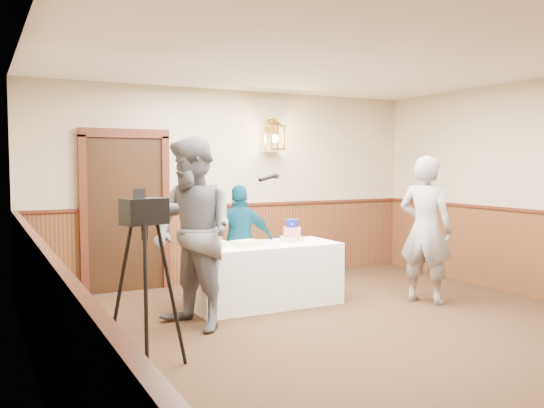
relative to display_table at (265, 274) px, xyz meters
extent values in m
plane|color=black|center=(0.28, -1.90, -0.38)|extent=(7.00, 7.00, 0.00)
cube|color=#BBAB8C|center=(0.28, 1.60, 1.02)|extent=(6.00, 0.02, 2.80)
cube|color=#BBAB8C|center=(-2.72, -1.90, 1.02)|extent=(0.02, 7.00, 2.80)
cube|color=white|center=(0.28, -1.90, 2.42)|extent=(6.00, 7.00, 0.02)
cube|color=#4F2816|center=(0.28, 1.58, 0.18)|extent=(5.98, 0.04, 1.10)
cube|color=#4F2816|center=(-2.70, -1.90, 0.18)|extent=(0.04, 6.98, 1.10)
cube|color=#491F13|center=(0.28, 1.56, 0.75)|extent=(5.98, 0.07, 0.04)
cube|color=black|center=(-1.32, 1.55, 0.68)|extent=(1.00, 0.06, 2.10)
cube|color=white|center=(0.00, 0.00, 0.00)|extent=(1.80, 0.80, 0.75)
cube|color=beige|center=(0.42, 0.06, 0.40)|extent=(0.35, 0.35, 0.05)
cylinder|color=red|center=(0.42, 0.06, 0.49)|extent=(0.22, 0.22, 0.13)
cylinder|color=navy|center=(0.42, 0.06, 0.60)|extent=(0.15, 0.15, 0.10)
cube|color=#E2E187|center=(-0.27, -0.06, 0.41)|extent=(0.36, 0.30, 0.07)
cube|color=#B1F0A9|center=(-0.67, 0.03, 0.41)|extent=(0.32, 0.26, 0.07)
imported|color=slate|center=(-1.12, -0.59, 0.63)|extent=(1.06, 1.18, 2.01)
cylinder|color=black|center=(-0.14, -0.35, 1.19)|extent=(0.23, 0.09, 0.09)
sphere|color=black|center=(-0.02, -0.33, 1.21)|extent=(0.08, 0.08, 0.08)
imported|color=gray|center=(1.83, -0.80, 0.54)|extent=(0.70, 0.79, 1.82)
imported|color=#083C50|center=(-0.12, 0.43, 0.35)|extent=(0.92, 0.56, 1.46)
cube|color=black|center=(-1.91, -1.67, 0.97)|extent=(0.39, 0.28, 0.21)
cylinder|color=black|center=(-1.69, -1.60, 0.97)|extent=(0.16, 0.14, 0.11)
camera|label=1|loc=(-3.09, -6.21, 1.35)|focal=38.00mm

